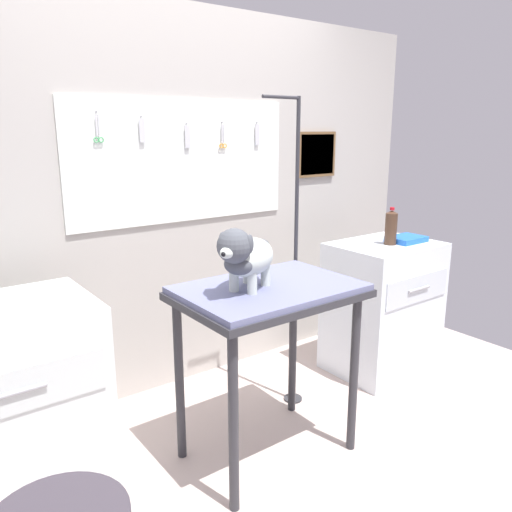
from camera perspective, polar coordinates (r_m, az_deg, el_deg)
ground at (r=2.61m, az=5.90°, el=-24.31°), size 4.40×4.00×0.04m
rear_wall_panel at (r=3.14m, az=-9.52°, el=5.81°), size 4.00×0.09×2.30m
grooming_table at (r=2.42m, az=1.37°, el=-5.79°), size 0.84×0.58×0.89m
grooming_arm at (r=2.90m, az=4.30°, el=-1.40°), size 0.29×0.11×1.76m
dog at (r=2.27m, az=-1.21°, el=0.00°), size 0.41×0.31×0.31m
counter_left at (r=2.51m, az=-26.45°, el=-14.91°), size 0.80×0.58×0.89m
cabinet_right at (r=3.54m, az=13.94°, el=-5.51°), size 0.68×0.54×0.87m
soda_bottle at (r=3.37m, az=14.85°, el=3.11°), size 0.08×0.08×0.24m
supply_tray at (r=3.50m, az=16.45°, el=1.82°), size 0.24×0.18×0.04m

